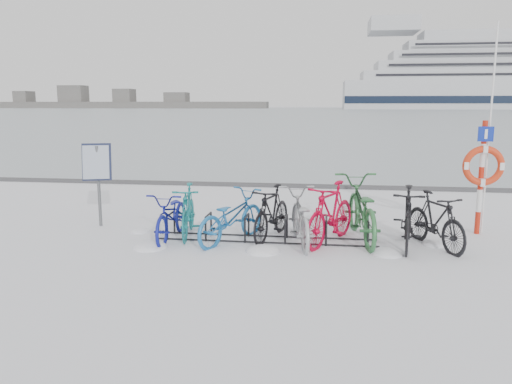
% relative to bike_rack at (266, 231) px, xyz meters
% --- Properties ---
extents(ground, '(900.00, 900.00, 0.00)m').
position_rel_bike_rack_xyz_m(ground, '(0.00, 0.00, -0.18)').
color(ground, white).
rests_on(ground, ground).
extents(ice_sheet, '(400.00, 298.00, 0.02)m').
position_rel_bike_rack_xyz_m(ice_sheet, '(0.00, 155.00, -0.17)').
color(ice_sheet, '#A0ABB4').
rests_on(ice_sheet, ground).
extents(quay_edge, '(400.00, 0.25, 0.10)m').
position_rel_bike_rack_xyz_m(quay_edge, '(0.00, 5.90, -0.13)').
color(quay_edge, '#3F3F42').
rests_on(quay_edge, ground).
extents(bike_rack, '(4.00, 0.48, 0.46)m').
position_rel_bike_rack_xyz_m(bike_rack, '(0.00, 0.00, 0.00)').
color(bike_rack, black).
rests_on(bike_rack, ground).
extents(info_board, '(0.60, 0.37, 1.68)m').
position_rel_bike_rack_xyz_m(info_board, '(-3.48, 0.60, 1.03)').
color(info_board, '#595B5E').
rests_on(info_board, ground).
extents(lifebuoy_station, '(0.75, 0.22, 3.92)m').
position_rel_bike_rack_xyz_m(lifebuoy_station, '(3.95, 0.96, 1.14)').
color(lifebuoy_station, '#B4200E').
rests_on(lifebuoy_station, ground).
extents(cruise_ferry, '(143.96, 27.14, 47.30)m').
position_rel_bike_rack_xyz_m(cruise_ferry, '(79.87, 225.15, 12.70)').
color(cruise_ferry, silver).
rests_on(cruise_ferry, ground).
extents(shoreline, '(180.00, 12.00, 9.50)m').
position_rel_bike_rack_xyz_m(shoreline, '(-122.02, 260.00, 2.61)').
color(shoreline, '#4A4A4A').
rests_on(shoreline, ground).
extents(bike_0, '(0.65, 1.80, 0.94)m').
position_rel_bike_rack_xyz_m(bike_0, '(-1.74, -0.09, 0.29)').
color(bike_0, navy).
rests_on(bike_0, ground).
extents(bike_1, '(0.72, 1.72, 1.00)m').
position_rel_bike_rack_xyz_m(bike_1, '(-1.51, 0.16, 0.32)').
color(bike_1, '#146E70').
rests_on(bike_1, ground).
extents(bike_2, '(1.41, 1.91, 0.96)m').
position_rel_bike_rack_xyz_m(bike_2, '(-0.63, -0.12, 0.30)').
color(bike_2, '#1C66A6').
rests_on(bike_2, ground).
extents(bike_3, '(0.90, 1.75, 1.01)m').
position_rel_bike_rack_xyz_m(bike_3, '(0.08, 0.19, 0.33)').
color(bike_3, black).
rests_on(bike_3, ground).
extents(bike_4, '(1.00, 1.99, 1.00)m').
position_rel_bike_rack_xyz_m(bike_4, '(0.61, -0.07, 0.32)').
color(bike_4, '#9B9EA2').
rests_on(bike_4, ground).
extents(bike_5, '(1.27, 1.92, 1.12)m').
position_rel_bike_rack_xyz_m(bike_5, '(1.15, 0.03, 0.38)').
color(bike_5, '#B90529').
rests_on(bike_5, ground).
extents(bike_6, '(1.08, 2.35, 1.19)m').
position_rel_bike_rack_xyz_m(bike_6, '(1.70, 0.32, 0.41)').
color(bike_6, '#2D6938').
rests_on(bike_6, ground).
extents(bike_7, '(0.77, 1.85, 1.08)m').
position_rel_bike_rack_xyz_m(bike_7, '(2.48, -0.03, 0.36)').
color(bike_7, black).
rests_on(bike_7, ground).
extents(bike_8, '(1.09, 1.71, 1.00)m').
position_rel_bike_rack_xyz_m(bike_8, '(2.95, -0.01, 0.32)').
color(bike_8, black).
rests_on(bike_8, ground).
extents(snow_drifts, '(5.90, 1.69, 0.21)m').
position_rel_bike_rack_xyz_m(snow_drifts, '(0.08, -0.46, -0.18)').
color(snow_drifts, white).
rests_on(snow_drifts, ground).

